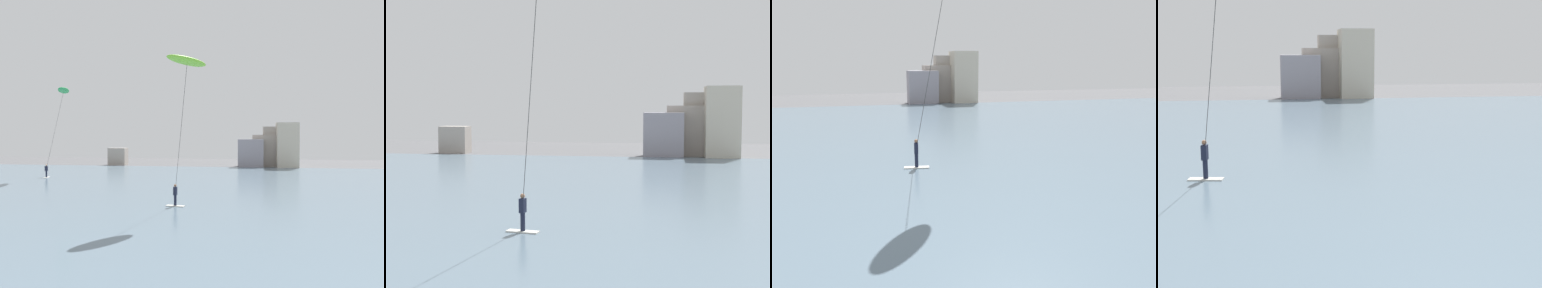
{
  "view_description": "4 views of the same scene",
  "coord_description": "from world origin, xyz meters",
  "views": [
    {
      "loc": [
        3.18,
        -4.17,
        5.38
      ],
      "look_at": [
        0.84,
        11.97,
        4.99
      ],
      "focal_mm": 34.5,
      "sensor_mm": 36.0,
      "label": 1
    },
    {
      "loc": [
        3.76,
        0.74,
        5.43
      ],
      "look_at": [
        1.61,
        14.71,
        4.43
      ],
      "focal_mm": 50.53,
      "sensor_mm": 36.0,
      "label": 2
    },
    {
      "loc": [
        -4.88,
        0.78,
        5.96
      ],
      "look_at": [
        -0.8,
        16.49,
        2.63
      ],
      "focal_mm": 37.54,
      "sensor_mm": 36.0,
      "label": 3
    },
    {
      "loc": [
        0.68,
        1.13,
        5.33
      ],
      "look_at": [
        2.4,
        12.38,
        3.29
      ],
      "focal_mm": 49.4,
      "sensor_mm": 36.0,
      "label": 4
    }
  ],
  "objects": [
    {
      "name": "far_shore_buildings",
      "position": [
        5.52,
        59.58,
        3.01
      ],
      "size": [
        33.06,
        5.21,
        7.47
      ],
      "color": "#A89E93",
      "rests_on": "ground"
    },
    {
      "name": "water_bay",
      "position": [
        0.0,
        31.23,
        0.05
      ],
      "size": [
        84.0,
        52.0,
        0.1
      ],
      "primitive_type": "cube",
      "color": "slate",
      "rests_on": "ground"
    }
  ]
}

